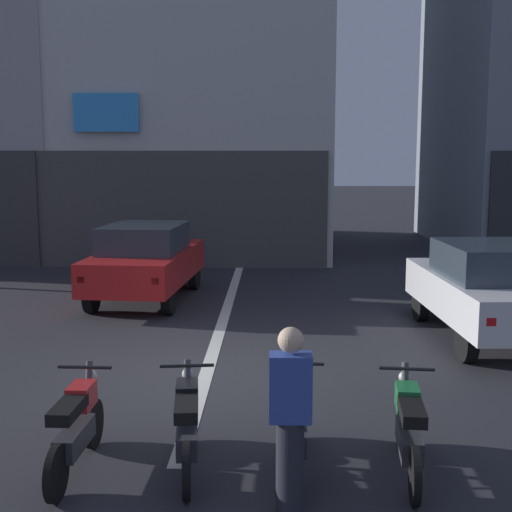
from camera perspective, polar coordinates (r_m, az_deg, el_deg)
ground_plane at (r=9.91m, az=-4.15°, el=-9.73°), size 120.00×120.00×0.00m
lane_centre_line at (r=15.71m, az=-1.98°, el=-2.90°), size 0.20×18.00×0.01m
car_red_crossing_near at (r=14.69m, az=-9.16°, el=-0.29°), size 2.06×4.22×1.64m
car_white_parked_kerbside at (r=12.08m, az=18.85°, el=-2.52°), size 1.98×4.19×1.64m
car_black_down_street at (r=23.44m, az=2.01°, el=3.03°), size 1.85×4.14×1.64m
motorcycle_red_row_leftmost at (r=7.09m, az=-14.75°, el=-13.60°), size 0.55×1.67×0.98m
motorcycle_black_row_left_mid at (r=6.95m, az=-5.76°, el=-13.81°), size 0.55×1.67×0.98m
motorcycle_blue_row_centre at (r=7.00m, az=3.42°, el=-13.64°), size 0.55×1.67×0.98m
motorcycle_green_row_right_mid at (r=6.98m, az=12.61°, el=-13.87°), size 0.55×1.67×0.98m
person_by_motorcycles at (r=5.95m, az=2.87°, el=-13.58°), size 0.36×0.24×1.67m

